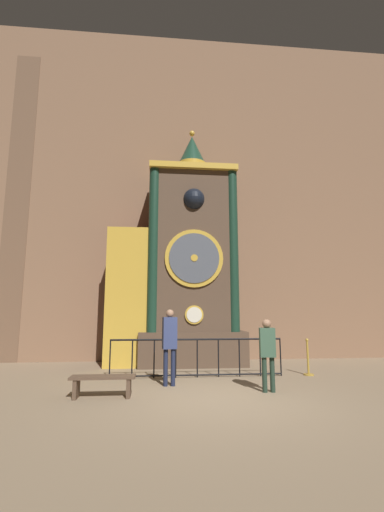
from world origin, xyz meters
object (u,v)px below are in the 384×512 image
object	(u,v)px
visitor_near	(170,339)
visitor_far	(268,348)
stanchion_post	(308,363)
visitor_bench	(103,382)
clock_tower	(181,266)

from	to	relation	value
visitor_near	visitor_far	world-z (taller)	visitor_near
visitor_far	stanchion_post	world-z (taller)	visitor_far
stanchion_post	visitor_bench	distance (m)	5.73
stanchion_post	visitor_near	bearing A→B (deg)	-165.42
stanchion_post	visitor_bench	xyz separation A→B (m)	(-5.36, -2.01, -0.01)
visitor_far	visitor_bench	distance (m)	3.67
visitor_near	clock_tower	bearing A→B (deg)	72.78
clock_tower	stanchion_post	distance (m)	5.07
visitor_far	stanchion_post	bearing A→B (deg)	55.82
clock_tower	visitor_bench	xyz separation A→B (m)	(-1.87, -4.14, -3.01)
clock_tower	visitor_far	world-z (taller)	clock_tower
clock_tower	visitor_bench	world-z (taller)	clock_tower
stanchion_post	clock_tower	bearing A→B (deg)	148.62
visitor_near	stanchion_post	world-z (taller)	visitor_near
clock_tower	visitor_near	size ratio (longest dim) A/B	4.62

